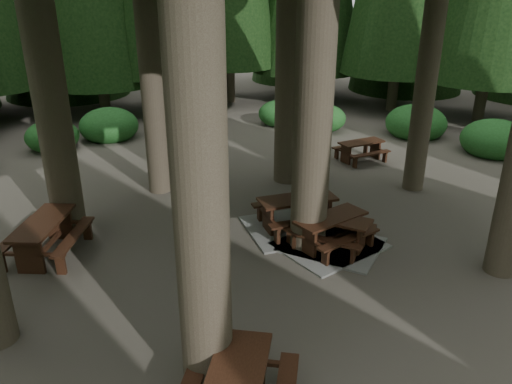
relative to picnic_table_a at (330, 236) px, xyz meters
name	(u,v)px	position (x,y,z in m)	size (l,w,h in m)	color
ground	(281,256)	(-1.25, 0.05, -0.26)	(80.00, 80.00, 0.00)	#4A443C
picnic_table_a	(330,236)	(0.00, 0.00, 0.00)	(2.62, 2.31, 0.77)	gray
picnic_table_b	(44,233)	(-6.06, 2.33, 0.30)	(2.30, 2.46, 0.85)	black
picnic_table_c	(297,218)	(-0.25, 1.15, 0.03)	(2.66, 2.28, 0.83)	gray
picnic_table_d	(361,148)	(4.31, 4.82, 0.19)	(1.63, 1.34, 0.69)	black
picnic_table_f	(332,236)	(0.06, -0.01, -0.01)	(2.79, 2.86, 0.75)	gray
shrub_ring	(293,221)	(-0.55, 0.80, 0.14)	(23.86, 24.64, 1.49)	#205B1F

